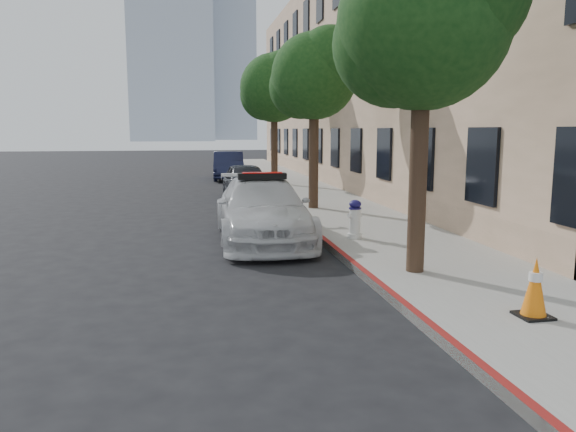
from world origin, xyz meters
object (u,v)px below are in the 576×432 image
Objects in this scene: parked_car_mid at (246,181)px; parked_car_far at (229,166)px; police_car at (262,210)px; traffic_cone at (535,288)px; fire_hydrant at (355,219)px.

parked_car_far is (-0.05, 8.49, 0.04)m from parked_car_mid.
police_car is at bearing -87.89° from parked_car_far.
parked_car_mid is 14.46m from traffic_cone.
parked_car_mid is at bearing 99.06° from traffic_cone.
police_car is 1.17× the size of parked_car_far.
fire_hydrant reaches higher than traffic_cone.
fire_hydrant is (1.60, -17.19, -0.14)m from parked_car_far.
parked_car_mid reaches higher than fire_hydrant.
parked_car_mid is 4.92× the size of traffic_cone.
police_car reaches higher than parked_car_mid.
parked_car_far is 17.27m from fire_hydrant.
police_car is at bearing -94.05° from parked_car_mid.
fire_hydrant is (1.55, -8.71, -0.09)m from parked_car_mid.
parked_car_far is at bearing 95.82° from traffic_cone.
parked_car_far is at bearing 89.37° from parked_car_mid.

